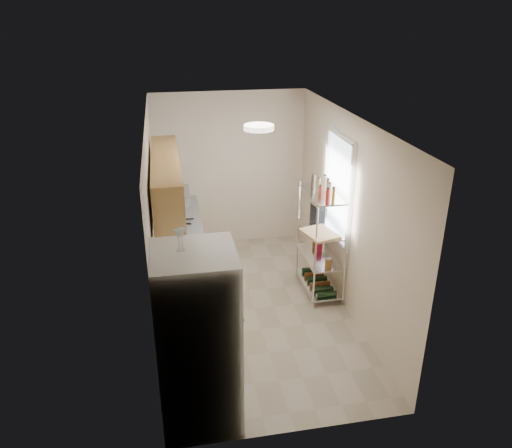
# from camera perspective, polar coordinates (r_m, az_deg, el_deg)

# --- Properties ---
(room) EXTENTS (2.52, 4.42, 2.62)m
(room) POSITION_cam_1_polar(r_m,az_deg,el_deg) (6.32, -0.22, 0.29)
(room) COLOR #AFA18E
(room) RESTS_ON ground
(counter_run) EXTENTS (0.63, 3.51, 0.90)m
(counter_run) POSITION_cam_1_polar(r_m,az_deg,el_deg) (7.00, -8.31, -5.25)
(counter_run) COLOR tan
(counter_run) RESTS_ON ground
(upper_cabinets) EXTENTS (0.33, 2.20, 0.72)m
(upper_cabinets) POSITION_cam_1_polar(r_m,az_deg,el_deg) (6.14, -10.15, 4.30)
(upper_cabinets) COLOR tan
(upper_cabinets) RESTS_ON room
(range_hood) EXTENTS (0.50, 0.60, 0.12)m
(range_hood) POSITION_cam_1_polar(r_m,az_deg,el_deg) (7.04, -9.61, 3.21)
(range_hood) COLOR #B7BABC
(range_hood) RESTS_ON room
(window) EXTENTS (0.06, 1.00, 1.46)m
(window) POSITION_cam_1_polar(r_m,az_deg,el_deg) (6.86, 9.39, 4.09)
(window) COLOR white
(window) RESTS_ON room
(bakers_rack) EXTENTS (0.45, 0.90, 1.73)m
(bakers_rack) POSITION_cam_1_polar(r_m,az_deg,el_deg) (6.90, 7.57, 0.39)
(bakers_rack) COLOR silver
(bakers_rack) RESTS_ON ground
(ceiling_dome) EXTENTS (0.34, 0.34, 0.05)m
(ceiling_dome) POSITION_cam_1_polar(r_m,az_deg,el_deg) (5.65, 0.33, 11.00)
(ceiling_dome) COLOR white
(ceiling_dome) RESTS_ON room
(refrigerator) EXTENTS (0.75, 0.75, 1.83)m
(refrigerator) POSITION_cam_1_polar(r_m,az_deg,el_deg) (4.87, -6.62, -12.89)
(refrigerator) COLOR silver
(refrigerator) RESTS_ON ground
(wine_glass_a) EXTENTS (0.07, 0.07, 0.20)m
(wine_glass_a) POSITION_cam_1_polar(r_m,az_deg,el_deg) (4.40, -8.83, -1.83)
(wine_glass_a) COLOR silver
(wine_glass_a) RESTS_ON refrigerator
(wine_glass_b) EXTENTS (0.07, 0.07, 0.20)m
(wine_glass_b) POSITION_cam_1_polar(r_m,az_deg,el_deg) (4.41, -8.48, -1.72)
(wine_glass_b) COLOR silver
(wine_glass_b) RESTS_ON refrigerator
(rice_cooker) EXTENTS (0.24, 0.24, 0.20)m
(rice_cooker) POSITION_cam_1_polar(r_m,az_deg,el_deg) (6.41, -8.30, -2.61)
(rice_cooker) COLOR silver
(rice_cooker) RESTS_ON counter_run
(frying_pan_large) EXTENTS (0.28, 0.28, 0.04)m
(frying_pan_large) POSITION_cam_1_polar(r_m,az_deg,el_deg) (7.30, -9.52, 0.01)
(frying_pan_large) COLOR black
(frying_pan_large) RESTS_ON counter_run
(frying_pan_small) EXTENTS (0.21, 0.21, 0.04)m
(frying_pan_small) POSITION_cam_1_polar(r_m,az_deg,el_deg) (7.42, -9.17, 0.42)
(frying_pan_small) COLOR black
(frying_pan_small) RESTS_ON counter_run
(cutting_board) EXTENTS (0.49, 0.57, 0.03)m
(cutting_board) POSITION_cam_1_polar(r_m,az_deg,el_deg) (6.70, 7.31, -1.09)
(cutting_board) COLOR tan
(cutting_board) RESTS_ON bakers_rack
(espresso_machine) EXTENTS (0.17, 0.23, 0.25)m
(espresso_machine) POSITION_cam_1_polar(r_m,az_deg,el_deg) (7.13, 7.07, 1.42)
(espresso_machine) COLOR black
(espresso_machine) RESTS_ON bakers_rack
(storage_bag) EXTENTS (0.12, 0.15, 0.15)m
(storage_bag) POSITION_cam_1_polar(r_m,az_deg,el_deg) (7.26, 7.16, -2.49)
(storage_bag) COLOR #AC1532
(storage_bag) RESTS_ON bakers_rack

